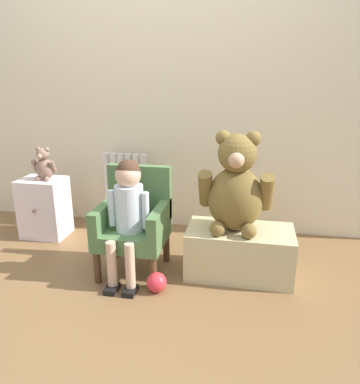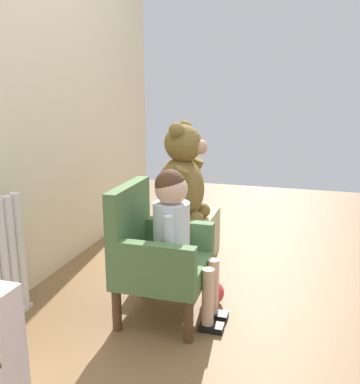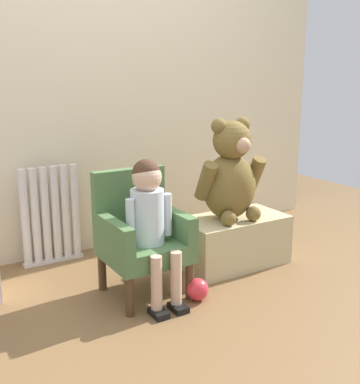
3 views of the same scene
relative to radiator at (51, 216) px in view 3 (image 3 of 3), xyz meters
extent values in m
plane|color=brown|center=(0.26, -1.11, -0.30)|extent=(6.00, 6.00, 0.00)
cube|color=beige|center=(0.26, 0.13, 0.90)|extent=(3.80, 0.05, 2.40)
cylinder|color=silver|center=(-0.16, 0.00, 0.01)|extent=(0.05, 0.05, 0.59)
cylinder|color=silver|center=(-0.09, 0.00, 0.01)|extent=(0.05, 0.05, 0.59)
cylinder|color=silver|center=(-0.03, 0.00, 0.01)|extent=(0.05, 0.05, 0.59)
cylinder|color=silver|center=(0.03, 0.00, 0.01)|extent=(0.05, 0.05, 0.59)
cylinder|color=silver|center=(0.09, 0.00, 0.01)|extent=(0.05, 0.05, 0.59)
cylinder|color=silver|center=(0.15, 0.00, 0.01)|extent=(0.05, 0.05, 0.59)
cube|color=silver|center=(0.00, 0.00, -0.29)|extent=(0.37, 0.05, 0.02)
cube|color=#4C7041|center=(0.28, -0.70, -0.05)|extent=(0.41, 0.41, 0.10)
cube|color=#4C7041|center=(0.28, -0.53, 0.18)|extent=(0.41, 0.06, 0.35)
cube|color=#4C7041|center=(0.11, -0.70, 0.07)|extent=(0.06, 0.41, 0.14)
cube|color=#4C7041|center=(0.46, -0.70, 0.07)|extent=(0.06, 0.41, 0.14)
cylinder|color=#4C331E|center=(0.11, -0.87, -0.20)|extent=(0.04, 0.04, 0.20)
cylinder|color=#4C331E|center=(0.45, -0.87, -0.20)|extent=(0.04, 0.04, 0.20)
cylinder|color=#4C331E|center=(0.11, -0.53, -0.20)|extent=(0.04, 0.04, 0.20)
cylinder|color=#4C331E|center=(0.45, -0.53, -0.20)|extent=(0.04, 0.04, 0.20)
cylinder|color=silver|center=(0.28, -0.74, 0.14)|extent=(0.17, 0.17, 0.28)
sphere|color=#D8AD8E|center=(0.28, -0.74, 0.35)|extent=(0.15, 0.15, 0.15)
sphere|color=#472D1E|center=(0.28, -0.74, 0.36)|extent=(0.14, 0.14, 0.14)
cylinder|color=#D8AD8E|center=(0.23, -0.93, -0.13)|extent=(0.06, 0.06, 0.27)
cube|color=black|center=(0.23, -0.95, -0.29)|extent=(0.07, 0.11, 0.03)
cylinder|color=#D8AD8E|center=(0.34, -0.93, -0.13)|extent=(0.06, 0.06, 0.27)
cube|color=black|center=(0.34, -0.95, -0.29)|extent=(0.07, 0.11, 0.03)
cylinder|color=silver|center=(0.18, -0.76, 0.14)|extent=(0.04, 0.04, 0.22)
cylinder|color=silver|center=(0.39, -0.76, 0.14)|extent=(0.04, 0.04, 0.22)
cube|color=#C8B987|center=(0.94, -0.61, -0.15)|extent=(0.65, 0.35, 0.30)
ellipsoid|color=brown|center=(0.90, -0.61, 0.19)|extent=(0.33, 0.28, 0.39)
sphere|color=brown|center=(0.90, -0.62, 0.47)|extent=(0.22, 0.22, 0.22)
sphere|color=tan|center=(0.90, -0.72, 0.46)|extent=(0.09, 0.09, 0.09)
sphere|color=brown|center=(0.81, -0.61, 0.56)|extent=(0.09, 0.09, 0.09)
sphere|color=brown|center=(0.98, -0.61, 0.56)|extent=(0.09, 0.09, 0.09)
cylinder|color=brown|center=(0.72, -0.62, 0.25)|extent=(0.08, 0.17, 0.24)
cylinder|color=brown|center=(1.07, -0.62, 0.25)|extent=(0.08, 0.17, 0.24)
sphere|color=brown|center=(0.81, -0.73, 0.05)|extent=(0.09, 0.09, 0.09)
sphere|color=brown|center=(0.99, -0.73, 0.05)|extent=(0.09, 0.09, 0.09)
sphere|color=red|center=(0.48, -0.90, -0.24)|extent=(0.12, 0.12, 0.12)
camera|label=1|loc=(0.98, -2.74, 0.91)|focal=35.00mm
camera|label=2|loc=(-1.51, -1.31, 0.80)|focal=40.00mm
camera|label=3|loc=(-0.79, -2.82, 0.85)|focal=45.00mm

